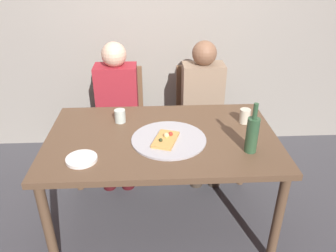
# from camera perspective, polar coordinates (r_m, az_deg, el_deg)

# --- Properties ---
(ground_plane) EXTENTS (8.00, 8.00, 0.00)m
(ground_plane) POSITION_cam_1_polar(r_m,az_deg,el_deg) (2.63, -0.93, -15.88)
(ground_plane) COLOR #424247
(back_wall) EXTENTS (6.00, 0.10, 2.60)m
(back_wall) POSITION_cam_1_polar(r_m,az_deg,el_deg) (3.18, -2.00, 18.72)
(back_wall) COLOR gray
(back_wall) RESTS_ON ground_plane
(dining_table) EXTENTS (1.52, 0.94, 0.74)m
(dining_table) POSITION_cam_1_polar(r_m,az_deg,el_deg) (2.21, -1.06, -3.40)
(dining_table) COLOR brown
(dining_table) RESTS_ON ground_plane
(pizza_tray) EXTENTS (0.48, 0.48, 0.01)m
(pizza_tray) POSITION_cam_1_polar(r_m,az_deg,el_deg) (2.12, 0.14, -2.33)
(pizza_tray) COLOR #ADADB2
(pizza_tray) RESTS_ON dining_table
(pizza_slice_last) EXTENTS (0.19, 0.25, 0.05)m
(pizza_slice_last) POSITION_cam_1_polar(r_m,az_deg,el_deg) (2.09, -0.40, -2.28)
(pizza_slice_last) COLOR tan
(pizza_slice_last) RESTS_ON pizza_tray
(wine_bottle) EXTENTS (0.07, 0.07, 0.32)m
(wine_bottle) POSITION_cam_1_polar(r_m,az_deg,el_deg) (2.02, 14.44, -1.33)
(wine_bottle) COLOR #2D5133
(wine_bottle) RESTS_ON dining_table
(tumbler_near) EXTENTS (0.08, 0.08, 0.09)m
(tumbler_near) POSITION_cam_1_polar(r_m,az_deg,el_deg) (2.35, -8.35, 1.74)
(tumbler_near) COLOR #B7C6BC
(tumbler_near) RESTS_ON dining_table
(tumbler_far) EXTENTS (0.08, 0.08, 0.10)m
(tumbler_far) POSITION_cam_1_polar(r_m,az_deg,el_deg) (2.38, 13.23, 1.71)
(tumbler_far) COLOR beige
(tumbler_far) RESTS_ON dining_table
(plate_stack) EXTENTS (0.18, 0.18, 0.02)m
(plate_stack) POSITION_cam_1_polar(r_m,az_deg,el_deg) (1.99, -14.81, -5.59)
(plate_stack) COLOR white
(plate_stack) RESTS_ON dining_table
(chair_left) EXTENTS (0.44, 0.44, 0.90)m
(chair_left) POSITION_cam_1_polar(r_m,az_deg,el_deg) (3.07, -8.50, 2.57)
(chair_left) COLOR brown
(chair_left) RESTS_ON ground_plane
(chair_right) EXTENTS (0.44, 0.44, 0.90)m
(chair_right) POSITION_cam_1_polar(r_m,az_deg,el_deg) (3.08, 5.66, 2.90)
(chair_right) COLOR brown
(chair_right) RESTS_ON ground_plane
(guest_in_sweater) EXTENTS (0.36, 0.56, 1.17)m
(guest_in_sweater) POSITION_cam_1_polar(r_m,az_deg,el_deg) (2.88, -8.91, 3.55)
(guest_in_sweater) COLOR maroon
(guest_in_sweater) RESTS_ON ground_plane
(guest_in_beanie) EXTENTS (0.36, 0.56, 1.17)m
(guest_in_beanie) POSITION_cam_1_polar(r_m,az_deg,el_deg) (2.89, 6.19, 3.89)
(guest_in_beanie) COLOR #937A60
(guest_in_beanie) RESTS_ON ground_plane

